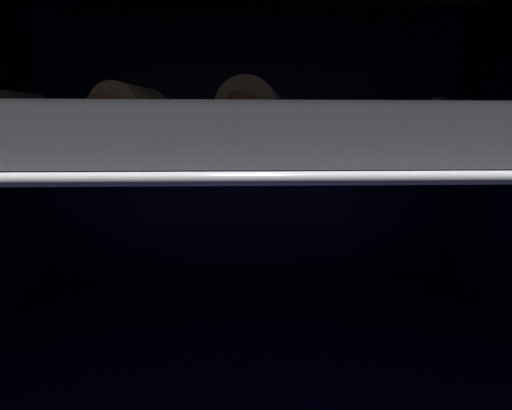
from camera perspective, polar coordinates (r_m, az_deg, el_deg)
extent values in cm
cube|color=#0C1138|center=(37.29, 0.11, -22.75)|extent=(59.75, 43.99, 1.20)
cube|color=#0C1138|center=(52.47, -0.86, 9.06)|extent=(59.75, 1.20, 36.79)
cylinder|color=#B7B7BC|center=(12.85, 3.52, 4.14)|extent=(53.96, 0.51, 0.51)
cylinder|color=#B7B7BC|center=(16.89, 2.14, 5.76)|extent=(53.96, 0.51, 0.51)
cylinder|color=#B7B7BC|center=(20.94, 1.29, 6.75)|extent=(53.96, 0.51, 0.51)
cylinder|color=#B7B7BC|center=(25.00, 0.71, 7.41)|extent=(53.96, 0.51, 0.51)
cylinder|color=#B7B7BC|center=(29.07, 0.29, 7.89)|extent=(53.96, 0.51, 0.51)
cylinder|color=#B7B7BC|center=(33.13, -0.02, 8.26)|extent=(53.96, 0.51, 0.51)
cylinder|color=#B7B7BC|center=(37.20, -0.27, 8.54)|extent=(53.96, 0.51, 0.51)
cylinder|color=#B7B7BC|center=(41.27, -0.47, 8.76)|extent=(53.96, 0.51, 0.51)
cylinder|color=#B7B7BC|center=(45.34, -0.63, 8.95)|extent=(53.96, 0.51, 0.51)
cylinder|color=#B7B7BC|center=(49.42, -0.77, 9.11)|extent=(53.96, 0.51, 0.51)
cube|color=#4C4C51|center=(31.07, 0.12, 9.49)|extent=(47.12, 35.67, 1.01)
cube|color=#4C4C51|center=(13.67, 3.24, 12.95)|extent=(47.12, 0.80, 1.48)
cube|color=#4C4C51|center=(48.49, -0.75, 11.44)|extent=(47.12, 0.80, 1.48)
cylinder|color=tan|center=(33.54, -15.65, 12.87)|extent=(4.95, 4.43, 3.30)
cylinder|color=#9E563D|center=(34.91, -19.23, 12.58)|extent=(1.45, 2.11, 1.93)
cylinder|color=#9E563D|center=(32.31, -11.78, 13.14)|extent=(1.45, 2.11, 1.93)
cylinder|color=tan|center=(18.17, -0.81, 14.67)|extent=(3.47, 3.58, 2.89)
cylinder|color=#9E563D|center=(20.12, 0.30, 14.29)|extent=(1.49, 1.20, 1.32)
cylinder|color=#9E563D|center=(16.23, -2.18, 15.12)|extent=(1.49, 1.20, 1.32)
cylinder|color=tan|center=(31.18, -32.80, 11.70)|extent=(4.09, 3.86, 3.23)
cylinder|color=#9E563D|center=(32.25, -30.24, 11.87)|extent=(2.01, 1.41, 1.88)
cylinder|color=tan|center=(45.75, -3.92, 12.40)|extent=(3.68, 3.50, 2.99)
cylinder|color=#9E563D|center=(45.51, -6.41, 12.36)|extent=(0.93, 1.45, 1.35)
cylinder|color=#9E563D|center=(46.08, -1.46, 12.41)|extent=(0.93, 1.45, 1.35)
cylinder|color=tan|center=(17.91, -18.85, 13.50)|extent=(3.20, 3.57, 2.47)
cylinder|color=#9E563D|center=(16.29, -22.61, 13.57)|extent=(1.50, 1.22, 1.30)
cylinder|color=#9E563D|center=(19.59, -15.73, 13.39)|extent=(1.50, 1.22, 1.30)
cylinder|color=tan|center=(40.93, 21.25, 11.78)|extent=(4.75, 4.40, 2.83)
cylinder|color=#9E563D|center=(39.03, 19.13, 12.00)|extent=(1.50, 1.62, 1.31)
cylinder|color=#9E563D|center=(42.89, 23.19, 11.57)|extent=(1.50, 1.62, 1.31)
cylinder|color=tan|center=(34.55, 24.95, 12.16)|extent=(3.81, 4.04, 3.24)
cylinder|color=#9E563D|center=(32.80, 27.33, 12.09)|extent=(1.96, 1.22, 1.82)
cylinder|color=#9E563D|center=(36.35, 22.81, 12.21)|extent=(1.96, 1.22, 1.82)
cylinder|color=tan|center=(34.48, -1.26, 12.66)|extent=(4.64, 4.62, 2.65)
cylinder|color=#9E563D|center=(36.22, -4.15, 12.55)|extent=(1.71, 1.71, 1.40)
cylinder|color=#9E563D|center=(32.84, 1.93, 12.75)|extent=(1.71, 1.71, 1.40)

